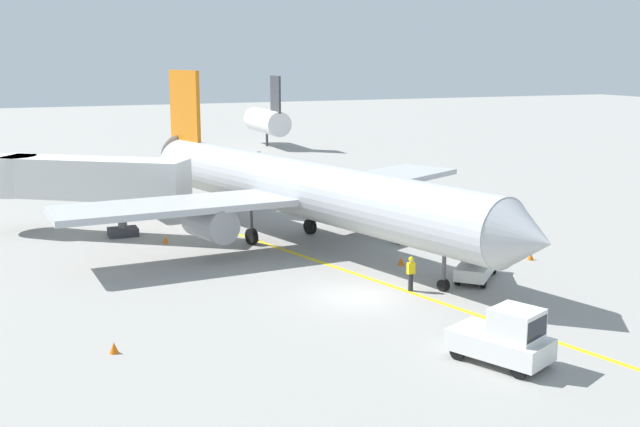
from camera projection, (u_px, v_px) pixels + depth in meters
The scene contains 13 objects.
ground_plane at pixel (358, 297), 35.82m from camera, with size 300.00×300.00×0.00m, color gray.
taxi_line_yellow at pixel (337, 268), 40.76m from camera, with size 0.30×80.00×0.01m, color yellow.
airliner at pixel (295, 188), 45.37m from camera, with size 27.83×34.75×10.10m.
jet_bridge at pixel (74, 178), 47.94m from camera, with size 11.99×9.28×4.85m.
pushback_tug at pixel (505, 338), 27.82m from camera, with size 3.24×4.07×2.20m.
baggage_tug_near_wing at pixel (418, 229), 45.80m from camera, with size 2.62×2.62×2.10m.
belt_loader_forward_hold at pixel (476, 265), 38.40m from camera, with size 4.43×4.40×2.59m.
ground_crew_marshaller at pixel (411, 273), 36.56m from camera, with size 0.36×0.24×1.70m.
safety_cone_nose_left at pixel (114, 348), 28.98m from camera, with size 0.36×0.36×0.44m, color orange.
safety_cone_nose_right at pixel (401, 261), 41.23m from camera, with size 0.36×0.36×0.44m, color orange.
safety_cone_wingtip_left at pixel (165, 240), 46.07m from camera, with size 0.36×0.36×0.44m, color orange.
safety_cone_wingtip_right at pixel (531, 256), 42.30m from camera, with size 0.36×0.36×0.44m, color orange.
distant_aircraft_far_left at pixel (267, 121), 95.20m from camera, with size 3.00×10.10×8.80m.
Camera 1 is at (-14.62, -31.07, 11.05)m, focal length 42.91 mm.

